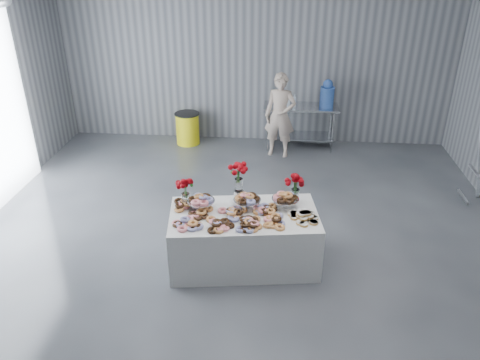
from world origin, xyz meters
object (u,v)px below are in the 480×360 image
object	(u,v)px
prep_table	(300,119)
water_jug	(327,94)
person	(280,116)
trash_barrel	(188,128)
display_table	(244,238)

from	to	relation	value
prep_table	water_jug	world-z (taller)	water_jug
person	trash_barrel	distance (m)	2.05
display_table	prep_table	size ratio (longest dim) A/B	1.27
water_jug	person	distance (m)	1.06
prep_table	water_jug	distance (m)	0.73
display_table	water_jug	distance (m)	4.33
prep_table	trash_barrel	world-z (taller)	prep_table
person	trash_barrel	world-z (taller)	person
prep_table	person	world-z (taller)	person
water_jug	prep_table	bearing A→B (deg)	180.00
display_table	person	bearing A→B (deg)	83.52
person	trash_barrel	xyz separation A→B (m)	(-1.94, 0.43, -0.49)
water_jug	person	xyz separation A→B (m)	(-0.91, -0.43, -0.32)
display_table	trash_barrel	size ratio (longest dim) A/B	2.83
display_table	water_jug	size ratio (longest dim) A/B	3.43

